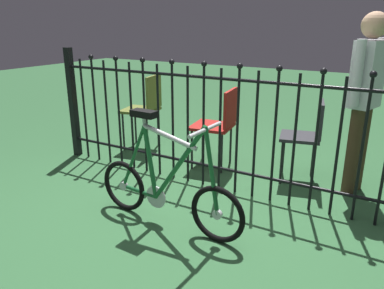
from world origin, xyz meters
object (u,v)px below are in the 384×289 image
object	(u,v)px
chair_red	(219,121)
bicycle	(166,188)
chair_olive	(146,105)
person_visitor	(365,90)
chair_charcoal	(308,133)

from	to	relation	value
chair_red	bicycle	bearing A→B (deg)	-81.55
bicycle	chair_olive	xyz separation A→B (m)	(-1.22, 1.39, 0.24)
bicycle	chair_red	distance (m)	1.31
chair_red	chair_olive	bearing A→B (deg)	173.74
person_visitor	chair_red	bearing A→B (deg)	-176.29
chair_red	chair_charcoal	xyz separation A→B (m)	(0.89, 0.09, -0.02)
chair_red	chair_olive	world-z (taller)	chair_olive
bicycle	chair_charcoal	world-z (taller)	bicycle
chair_charcoal	bicycle	bearing A→B (deg)	-116.96
chair_red	chair_olive	distance (m)	1.04
bicycle	chair_red	xyz separation A→B (m)	(-0.19, 1.28, 0.20)
chair_charcoal	chair_olive	distance (m)	1.92
bicycle	chair_olive	distance (m)	1.87
chair_olive	person_visitor	xyz separation A→B (m)	(2.36, -0.03, 0.39)
chair_charcoal	person_visitor	world-z (taller)	person_visitor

